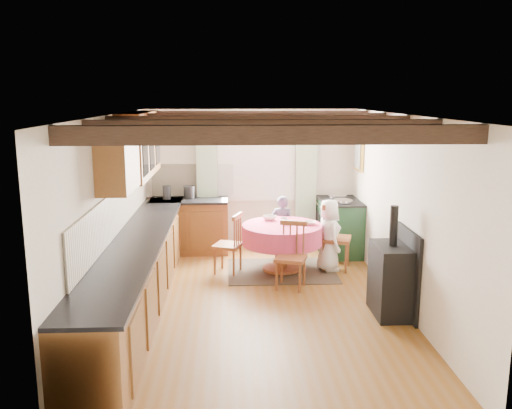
{
  "coord_description": "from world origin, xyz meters",
  "views": [
    {
      "loc": [
        -0.34,
        -6.5,
        2.64
      ],
      "look_at": [
        0.0,
        0.8,
        1.15
      ],
      "focal_mm": 37.96,
      "sensor_mm": 36.0,
      "label": 1
    }
  ],
  "objects_px": {
    "child_far": "(282,227)",
    "cup": "(284,221)",
    "child_right": "(329,235)",
    "cast_iron_stove": "(392,261)",
    "dining_table": "(282,248)",
    "chair_right": "(336,236)",
    "aga_range": "(339,226)",
    "chair_left": "(228,243)",
    "chair_near": "(291,256)"
  },
  "relations": [
    {
      "from": "chair_left",
      "to": "cast_iron_stove",
      "type": "distance_m",
      "value": 2.61
    },
    {
      "from": "chair_left",
      "to": "child_far",
      "type": "height_order",
      "value": "child_far"
    },
    {
      "from": "aga_range",
      "to": "child_right",
      "type": "distance_m",
      "value": 0.96
    },
    {
      "from": "chair_near",
      "to": "chair_left",
      "type": "bearing_deg",
      "value": 159.22
    },
    {
      "from": "chair_right",
      "to": "aga_range",
      "type": "xyz_separation_m",
      "value": [
        0.21,
        0.84,
        -0.05
      ]
    },
    {
      "from": "chair_near",
      "to": "cast_iron_stove",
      "type": "relative_size",
      "value": 0.69
    },
    {
      "from": "chair_left",
      "to": "chair_right",
      "type": "height_order",
      "value": "chair_right"
    },
    {
      "from": "cast_iron_stove",
      "to": "child_far",
      "type": "bearing_deg",
      "value": 114.37
    },
    {
      "from": "child_far",
      "to": "aga_range",
      "type": "bearing_deg",
      "value": -155.32
    },
    {
      "from": "child_right",
      "to": "cup",
      "type": "xyz_separation_m",
      "value": [
        -0.68,
        0.0,
        0.23
      ]
    },
    {
      "from": "dining_table",
      "to": "cast_iron_stove",
      "type": "xyz_separation_m",
      "value": [
        1.16,
        -1.7,
        0.31
      ]
    },
    {
      "from": "child_far",
      "to": "child_right",
      "type": "distance_m",
      "value": 0.94
    },
    {
      "from": "child_right",
      "to": "cast_iron_stove",
      "type": "bearing_deg",
      "value": -176.48
    },
    {
      "from": "aga_range",
      "to": "cup",
      "type": "bearing_deg",
      "value": -138.69
    },
    {
      "from": "chair_left",
      "to": "cup",
      "type": "height_order",
      "value": "chair_left"
    },
    {
      "from": "aga_range",
      "to": "dining_table",
      "type": "bearing_deg",
      "value": -138.89
    },
    {
      "from": "chair_left",
      "to": "aga_range",
      "type": "relative_size",
      "value": 0.9
    },
    {
      "from": "chair_near",
      "to": "child_far",
      "type": "height_order",
      "value": "child_far"
    },
    {
      "from": "dining_table",
      "to": "aga_range",
      "type": "bearing_deg",
      "value": 41.11
    },
    {
      "from": "chair_right",
      "to": "cast_iron_stove",
      "type": "bearing_deg",
      "value": -153.23
    },
    {
      "from": "chair_right",
      "to": "cup",
      "type": "height_order",
      "value": "chair_right"
    },
    {
      "from": "chair_near",
      "to": "child_right",
      "type": "relative_size",
      "value": 0.85
    },
    {
      "from": "child_right",
      "to": "dining_table",
      "type": "bearing_deg",
      "value": 80.54
    },
    {
      "from": "dining_table",
      "to": "chair_right",
      "type": "bearing_deg",
      "value": 5.06
    },
    {
      "from": "child_right",
      "to": "chair_near",
      "type": "bearing_deg",
      "value": 127.84
    },
    {
      "from": "chair_near",
      "to": "child_right",
      "type": "bearing_deg",
      "value": 67.76
    },
    {
      "from": "chair_near",
      "to": "chair_left",
      "type": "xyz_separation_m",
      "value": [
        -0.87,
        0.72,
        -0.01
      ]
    },
    {
      "from": "child_far",
      "to": "child_right",
      "type": "xyz_separation_m",
      "value": [
        0.64,
        -0.69,
        0.03
      ]
    },
    {
      "from": "chair_left",
      "to": "cast_iron_stove",
      "type": "relative_size",
      "value": 0.68
    },
    {
      "from": "dining_table",
      "to": "cast_iron_stove",
      "type": "distance_m",
      "value": 2.09
    },
    {
      "from": "dining_table",
      "to": "chair_right",
      "type": "distance_m",
      "value": 0.86
    },
    {
      "from": "chair_near",
      "to": "child_far",
      "type": "distance_m",
      "value": 1.45
    },
    {
      "from": "aga_range",
      "to": "cup",
      "type": "distance_m",
      "value": 1.39
    },
    {
      "from": "dining_table",
      "to": "chair_left",
      "type": "relative_size",
      "value": 1.32
    },
    {
      "from": "dining_table",
      "to": "cast_iron_stove",
      "type": "relative_size",
      "value": 0.89
    },
    {
      "from": "chair_near",
      "to": "aga_range",
      "type": "relative_size",
      "value": 0.92
    },
    {
      "from": "chair_left",
      "to": "child_far",
      "type": "relative_size",
      "value": 0.88
    },
    {
      "from": "chair_left",
      "to": "chair_right",
      "type": "distance_m",
      "value": 1.66
    },
    {
      "from": "chair_right",
      "to": "child_far",
      "type": "distance_m",
      "value": 1.0
    },
    {
      "from": "cast_iron_stove",
      "to": "child_right",
      "type": "relative_size",
      "value": 1.23
    },
    {
      "from": "dining_table",
      "to": "chair_left",
      "type": "distance_m",
      "value": 0.82
    },
    {
      "from": "chair_right",
      "to": "child_right",
      "type": "bearing_deg",
      "value": 128.72
    },
    {
      "from": "child_far",
      "to": "cup",
      "type": "bearing_deg",
      "value": 99.97
    },
    {
      "from": "dining_table",
      "to": "child_far",
      "type": "bearing_deg",
      "value": 84.44
    },
    {
      "from": "chair_near",
      "to": "cup",
      "type": "height_order",
      "value": "chair_near"
    },
    {
      "from": "dining_table",
      "to": "chair_left",
      "type": "xyz_separation_m",
      "value": [
        -0.82,
        -0.02,
        0.09
      ]
    },
    {
      "from": "child_right",
      "to": "cup",
      "type": "distance_m",
      "value": 0.71
    },
    {
      "from": "chair_left",
      "to": "aga_range",
      "type": "distance_m",
      "value": 2.09
    },
    {
      "from": "chair_right",
      "to": "cast_iron_stove",
      "type": "height_order",
      "value": "cast_iron_stove"
    },
    {
      "from": "chair_left",
      "to": "child_right",
      "type": "height_order",
      "value": "child_right"
    }
  ]
}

